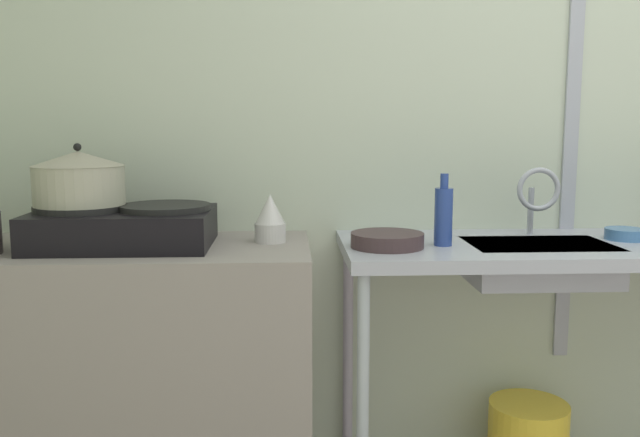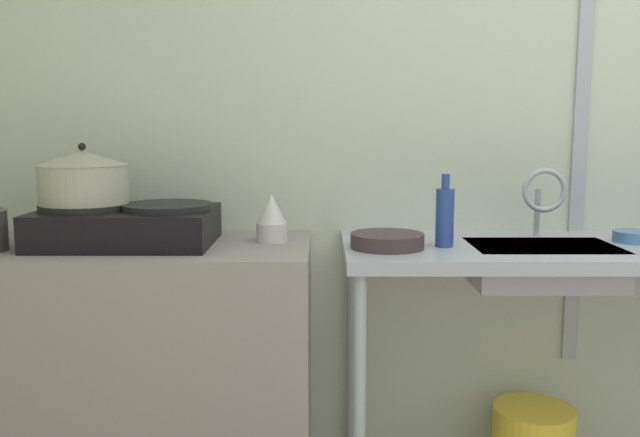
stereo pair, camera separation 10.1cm
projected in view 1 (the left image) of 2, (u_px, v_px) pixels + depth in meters
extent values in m
cube|color=beige|center=(597.00, 118.00, 2.42)|extent=(5.38, 0.10, 2.47)
cube|color=#A2A6B6|center=(574.00, 82.00, 2.34)|extent=(0.05, 0.01, 1.98)
cube|color=gray|center=(121.00, 377.00, 2.13)|extent=(1.20, 0.55, 0.84)
cube|color=#A2A6B6|center=(590.00, 248.00, 2.15)|extent=(1.59, 0.55, 0.04)
cylinder|color=#A0ABB5|center=(363.00, 409.00, 1.94)|extent=(0.04, 0.04, 0.80)
cylinder|color=#A9A0B6|center=(348.00, 353.00, 2.40)|extent=(0.04, 0.04, 0.80)
cube|color=black|center=(124.00, 228.00, 2.07)|extent=(0.54, 0.37, 0.11)
cylinder|color=black|center=(80.00, 208.00, 2.05)|extent=(0.28, 0.28, 0.02)
cylinder|color=black|center=(165.00, 207.00, 2.06)|extent=(0.28, 0.28, 0.02)
cylinder|color=#A3A18C|center=(79.00, 185.00, 2.04)|extent=(0.27, 0.27, 0.12)
cone|color=#A29A88|center=(78.00, 158.00, 2.03)|extent=(0.28, 0.28, 0.04)
sphere|color=black|center=(77.00, 147.00, 2.02)|extent=(0.02, 0.02, 0.02)
cylinder|color=silver|center=(270.00, 233.00, 2.14)|extent=(0.10, 0.10, 0.06)
cone|color=silver|center=(270.00, 209.00, 2.13)|extent=(0.10, 0.10, 0.09)
cube|color=#A2A6B6|center=(538.00, 262.00, 2.13)|extent=(0.45, 0.29, 0.12)
cylinder|color=#A2A6B6|center=(531.00, 211.00, 2.28)|extent=(0.02, 0.02, 0.16)
torus|color=#A2A6B6|center=(539.00, 189.00, 2.21)|extent=(0.15, 0.02, 0.15)
cylinder|color=#3C2B2F|center=(387.00, 240.00, 2.05)|extent=(0.22, 0.22, 0.04)
cylinder|color=#4473AF|center=(626.00, 234.00, 2.19)|extent=(0.13, 0.13, 0.04)
cylinder|color=navy|center=(443.00, 217.00, 2.07)|extent=(0.06, 0.06, 0.18)
cylinder|color=navy|center=(444.00, 181.00, 2.05)|extent=(0.03, 0.03, 0.05)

